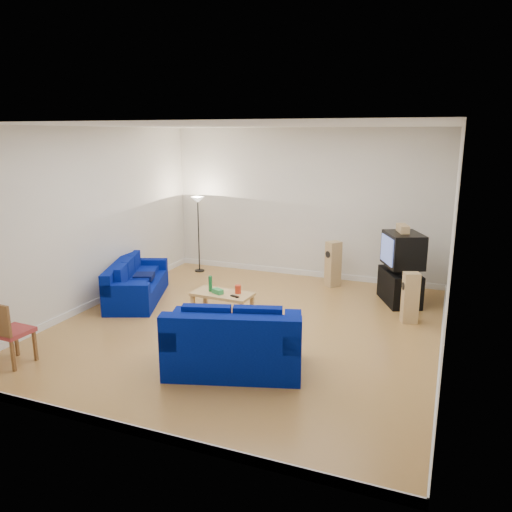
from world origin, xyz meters
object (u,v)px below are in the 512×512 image
at_px(sofa_loveseat, 234,347).
at_px(coffee_table, 222,296).
at_px(tv_stand, 400,287).
at_px(television, 403,250).
at_px(sofa_three_seat, 135,286).

xyz_separation_m(sofa_loveseat, coffee_table, (-1.07, 1.91, -0.01)).
bearing_deg(coffee_table, tv_stand, 31.94).
distance_m(coffee_table, television, 3.38).
xyz_separation_m(sofa_three_seat, coffee_table, (1.87, -0.07, 0.05)).
distance_m(sofa_loveseat, coffee_table, 2.19).
height_order(sofa_three_seat, tv_stand, sofa_three_seat).
relative_size(sofa_loveseat, television, 2.05).
xyz_separation_m(sofa_three_seat, sofa_loveseat, (2.94, -1.97, 0.06)).
height_order(sofa_loveseat, television, television).
bearing_deg(sofa_loveseat, coffee_table, 102.30).
relative_size(sofa_loveseat, coffee_table, 1.85).
bearing_deg(television, tv_stand, 175.73).
distance_m(sofa_three_seat, coffee_table, 1.87).
relative_size(coffee_table, television, 1.11).
bearing_deg(tv_stand, television, -4.02).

